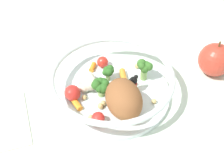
# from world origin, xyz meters

# --- Properties ---
(ground_plane) EXTENTS (2.40, 2.40, 0.00)m
(ground_plane) POSITION_xyz_m (0.00, 0.00, 0.00)
(ground_plane) COLOR silver
(food_container) EXTENTS (0.25, 0.25, 0.08)m
(food_container) POSITION_xyz_m (0.01, 0.02, 0.03)
(food_container) COLOR white
(food_container) RESTS_ON ground_plane
(loose_apple) EXTENTS (0.07, 0.07, 0.08)m
(loose_apple) POSITION_xyz_m (-0.22, 0.05, 0.04)
(loose_apple) COLOR #BC3828
(loose_apple) RESTS_ON ground_plane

